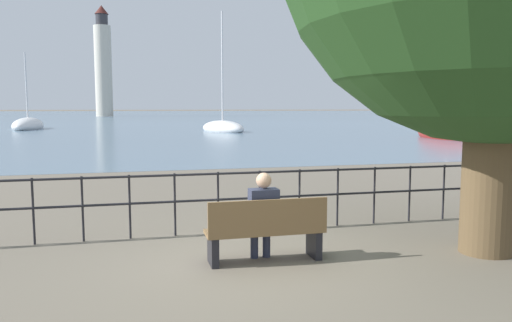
# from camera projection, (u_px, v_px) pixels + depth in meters

# --- Properties ---
(ground_plane) EXTENTS (1000.00, 1000.00, 0.00)m
(ground_plane) POSITION_uv_depth(u_px,v_px,m) (265.00, 260.00, 6.96)
(ground_plane) COLOR #706656
(harbor_water) EXTENTS (600.00, 300.00, 0.01)m
(harbor_water) POSITION_uv_depth(u_px,v_px,m) (135.00, 114.00, 161.53)
(harbor_water) COLOR slate
(harbor_water) RESTS_ON ground_plane
(park_bench) EXTENTS (1.66, 0.45, 0.90)m
(park_bench) POSITION_uv_depth(u_px,v_px,m) (266.00, 232.00, 6.86)
(park_bench) COLOR brown
(park_bench) RESTS_ON ground_plane
(seated_person_left) EXTENTS (0.40, 0.35, 1.24)m
(seated_person_left) POSITION_uv_depth(u_px,v_px,m) (263.00, 212.00, 6.90)
(seated_person_left) COLOR #2D3347
(seated_person_left) RESTS_ON ground_plane
(promenade_railing) EXTENTS (15.28, 0.04, 1.05)m
(promenade_railing) POSITION_uv_depth(u_px,v_px,m) (239.00, 192.00, 8.50)
(promenade_railing) COLOR black
(promenade_railing) RESTS_ON ground_plane
(sailboat_0) EXTENTS (2.75, 7.70, 7.97)m
(sailboat_0) POSITION_uv_depth(u_px,v_px,m) (28.00, 126.00, 49.08)
(sailboat_0) COLOR white
(sailboat_0) RESTS_ON ground_plane
(sailboat_1) EXTENTS (4.16, 6.64, 10.88)m
(sailboat_1) POSITION_uv_depth(u_px,v_px,m) (223.00, 128.00, 44.18)
(sailboat_1) COLOR white
(sailboat_1) RESTS_ON ground_plane
(sailboat_2) EXTENTS (2.39, 6.31, 10.75)m
(sailboat_2) POSITION_uv_depth(u_px,v_px,m) (448.00, 133.00, 34.08)
(sailboat_2) COLOR maroon
(sailboat_2) RESTS_ON ground_plane
(harbor_lighthouse) EXTENTS (4.01, 4.01, 26.19)m
(harbor_lighthouse) POSITION_uv_depth(u_px,v_px,m) (103.00, 65.00, 119.13)
(harbor_lighthouse) COLOR beige
(harbor_lighthouse) RESTS_ON ground_plane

